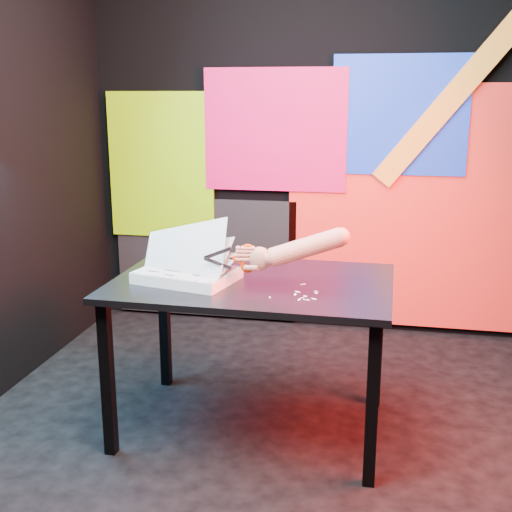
# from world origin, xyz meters

# --- Properties ---
(room) EXTENTS (3.01, 3.01, 2.71)m
(room) POSITION_xyz_m (0.00, 0.00, 1.35)
(room) COLOR black
(room) RESTS_ON ground
(backdrop) EXTENTS (2.88, 0.05, 2.08)m
(backdrop) POSITION_xyz_m (0.06, 1.46, 0.96)
(backdrop) COLOR red
(backdrop) RESTS_ON ground
(work_table) EXTENTS (1.29, 0.87, 0.75)m
(work_table) POSITION_xyz_m (-0.10, 0.00, 0.67)
(work_table) COLOR black
(work_table) RESTS_ON ground
(printout_stack) EXTENTS (0.48, 0.40, 0.32)m
(printout_stack) POSITION_xyz_m (-0.40, -0.07, 0.78)
(printout_stack) COLOR silver
(printout_stack) RESTS_ON work_table
(scissors) EXTENTS (0.23, 0.04, 0.13)m
(scissors) POSITION_xyz_m (-0.11, -0.12, 0.88)
(scissors) COLOR silver
(scissors) RESTS_ON printout_stack
(hand_forearm) EXTENTS (0.48, 0.14, 0.20)m
(hand_forearm) POSITION_xyz_m (0.12, -0.08, 0.93)
(hand_forearm) COLOR tan
(hand_forearm) RESTS_ON work_table
(paper_clippings) EXTENTS (0.20, 0.24, 0.00)m
(paper_clippings) POSITION_xyz_m (0.16, -0.19, 0.75)
(paper_clippings) COLOR white
(paper_clippings) RESTS_ON work_table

